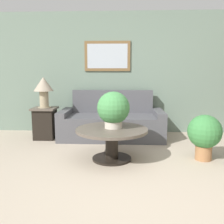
# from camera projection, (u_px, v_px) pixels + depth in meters

# --- Properties ---
(ground_plane) EXTENTS (20.00, 20.00, 0.00)m
(ground_plane) POSITION_uv_depth(u_px,v_px,m) (136.00, 194.00, 2.71)
(ground_plane) COLOR tan
(wall_back) EXTENTS (7.76, 0.09, 2.60)m
(wall_back) POSITION_uv_depth(u_px,v_px,m) (130.00, 73.00, 5.44)
(wall_back) COLOR slate
(wall_back) RESTS_ON ground_plane
(couch_main) EXTENTS (2.06, 0.93, 0.95)m
(couch_main) POSITION_uv_depth(u_px,v_px,m) (112.00, 123.00, 5.06)
(couch_main) COLOR #4C4C51
(couch_main) RESTS_ON ground_plane
(coffee_table) EXTENTS (1.08, 1.08, 0.48)m
(coffee_table) POSITION_uv_depth(u_px,v_px,m) (112.00, 137.00, 3.76)
(coffee_table) COLOR black
(coffee_table) RESTS_ON ground_plane
(side_table) EXTENTS (0.46, 0.46, 0.62)m
(side_table) POSITION_uv_depth(u_px,v_px,m) (45.00, 123.00, 4.99)
(side_table) COLOR black
(side_table) RESTS_ON ground_plane
(table_lamp) EXTENTS (0.39, 0.39, 0.61)m
(table_lamp) POSITION_uv_depth(u_px,v_px,m) (44.00, 87.00, 4.87)
(table_lamp) COLOR tan
(table_lamp) RESTS_ON side_table
(potted_plant_on_table) EXTENTS (0.49, 0.49, 0.55)m
(potted_plant_on_table) POSITION_uv_depth(u_px,v_px,m) (113.00, 109.00, 3.74)
(potted_plant_on_table) COLOR beige
(potted_plant_on_table) RESTS_ON coffee_table
(potted_plant_floor) EXTENTS (0.51, 0.51, 0.69)m
(potted_plant_floor) POSITION_uv_depth(u_px,v_px,m) (204.00, 134.00, 3.74)
(potted_plant_floor) COLOR #9E6B42
(potted_plant_floor) RESTS_ON ground_plane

